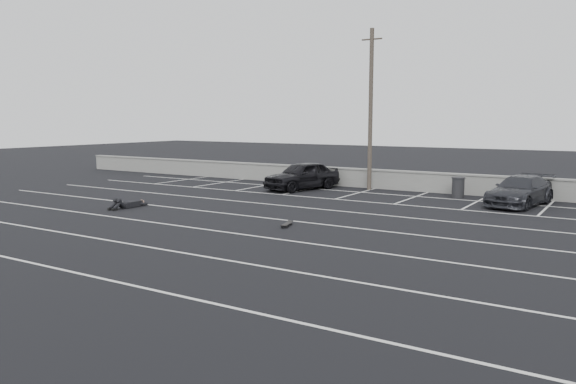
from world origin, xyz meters
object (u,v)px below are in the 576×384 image
Objects in this scene: person at (133,201)px; trash_bin at (458,187)px; car_right at (520,191)px; utility_pole at (371,109)px; skateboard at (287,224)px; car_left at (302,175)px.

trash_bin is at bearing 41.33° from person.
car_right is at bearing 31.85° from person.
utility_pole reaches higher than car_right.
car_left is at bearing 102.44° from skateboard.
trash_bin reaches higher than skateboard.
trash_bin is 11.17m from skateboard.
trash_bin is at bearing 26.29° from car_left.
person is at bearing 162.97° from skateboard.
utility_pole reaches higher than trash_bin.
person is 8.13m from skateboard.
car_left is 8.20m from trash_bin.
car_left is at bearing -168.02° from car_right.
car_left reaches higher than car_right.
utility_pole is at bearing 58.40° from person.
car_right is 0.53× the size of utility_pole.
skateboard is (-3.17, -10.70, -0.43)m from trash_bin.
trash_bin is (8.09, 1.30, -0.26)m from car_left.
utility_pole is 3.44× the size of person.
car_right is at bearing 18.42° from car_left.
skateboard is (1.76, -11.21, -4.25)m from utility_pole.
car_right is at bearing 42.17° from skateboard.
car_left is 0.99× the size of car_right.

